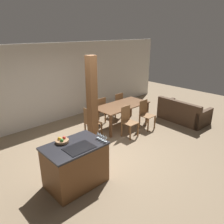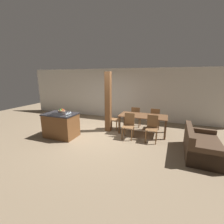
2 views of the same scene
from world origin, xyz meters
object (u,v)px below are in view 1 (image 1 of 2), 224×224
(dining_chair_near_left, at_px, (128,121))
(timber_post, at_px, (92,101))
(dining_chair_far_right, at_px, (117,105))
(wine_glass_near, at_px, (105,137))
(dining_chair_near_right, at_px, (146,114))
(dining_chair_head_end, at_px, (91,122))
(kitchen_island, at_px, (76,165))
(dining_table, at_px, (122,107))
(fruit_bowl, at_px, (62,141))
(wine_glass_end, at_px, (98,133))
(dining_chair_far_left, at_px, (99,110))
(wine_glass_middle, at_px, (103,136))
(couch, at_px, (183,113))
(wine_glass_far, at_px, (100,135))

(dining_chair_near_left, height_order, timber_post, timber_post)
(dining_chair_far_right, relative_size, timber_post, 0.38)
(wine_glass_near, xyz_separation_m, dining_chair_near_right, (2.78, 1.13, -0.54))
(dining_chair_far_right, bearing_deg, dining_chair_head_end, 21.16)
(kitchen_island, bearing_deg, dining_table, 26.82)
(fruit_bowl, xyz_separation_m, wine_glass_end, (0.65, -0.36, 0.07))
(kitchen_island, distance_m, dining_chair_near_right, 3.40)
(dining_chair_far_left, bearing_deg, fruit_bowl, 36.11)
(dining_table, bearing_deg, dining_chair_near_right, -57.81)
(kitchen_island, bearing_deg, dining_chair_near_right, 13.32)
(wine_glass_near, xyz_separation_m, dining_table, (2.35, 1.80, -0.38))
(fruit_bowl, bearing_deg, dining_chair_near_right, 8.84)
(dining_table, xyz_separation_m, dining_chair_near_right, (0.42, -0.67, -0.16))
(wine_glass_near, xyz_separation_m, wine_glass_middle, (0.00, 0.08, 0.00))
(kitchen_island, height_order, dining_table, kitchen_island)
(dining_table, relative_size, dining_chair_far_right, 2.01)
(couch, height_order, timber_post, timber_post)
(fruit_bowl, height_order, dining_chair_head_end, fruit_bowl)
(wine_glass_far, distance_m, dining_chair_near_right, 2.99)
(wine_glass_middle, bearing_deg, dining_chair_near_left, 28.51)
(fruit_bowl, bearing_deg, wine_glass_end, -28.52)
(dining_chair_head_end, bearing_deg, dining_chair_far_left, -52.95)
(kitchen_island, distance_m, couch, 4.80)
(wine_glass_near, distance_m, dining_table, 2.99)
(kitchen_island, relative_size, dining_chair_head_end, 1.29)
(dining_chair_far_right, bearing_deg, dining_chair_near_left, 57.81)
(dining_chair_near_left, bearing_deg, kitchen_island, -162.33)
(dining_chair_near_right, height_order, timber_post, timber_post)
(wine_glass_far, height_order, timber_post, timber_post)
(timber_post, bearing_deg, wine_glass_far, -122.98)
(fruit_bowl, relative_size, dining_table, 0.14)
(kitchen_island, xyz_separation_m, dining_chair_near_left, (2.46, 0.78, 0.03))
(kitchen_island, xyz_separation_m, wine_glass_far, (0.53, -0.18, 0.57))
(fruit_bowl, height_order, dining_table, fruit_bowl)
(wine_glass_middle, height_order, dining_chair_far_right, wine_glass_middle)
(wine_glass_middle, height_order, wine_glass_end, same)
(couch, bearing_deg, dining_table, 60.41)
(wine_glass_middle, bearing_deg, couch, 6.83)
(kitchen_island, xyz_separation_m, couch, (4.79, 0.25, -0.19))
(dining_chair_near_left, bearing_deg, wine_glass_end, -155.25)
(wine_glass_far, bearing_deg, wine_glass_near, -90.00)
(dining_chair_far_left, height_order, dining_chair_far_right, same)
(couch, bearing_deg, wine_glass_middle, 99.74)
(timber_post, bearing_deg, dining_chair_near_right, -13.81)
(fruit_bowl, distance_m, wine_glass_far, 0.79)
(dining_chair_far_left, relative_size, dining_chair_head_end, 1.00)
(fruit_bowl, xyz_separation_m, dining_chair_near_left, (2.58, 0.53, -0.47))
(wine_glass_far, xyz_separation_m, dining_table, (2.35, 1.64, -0.38))
(dining_chair_far_right, bearing_deg, timber_post, 25.76)
(wine_glass_near, relative_size, dining_table, 0.08)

